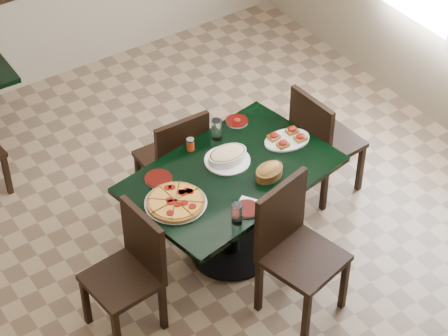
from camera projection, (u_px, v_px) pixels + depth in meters
floor at (210, 264)px, 6.17m from camera, size 5.50×5.50×0.00m
main_table at (231, 193)px, 5.89m from camera, size 1.52×1.12×0.75m
chair_far at (176, 157)px, 6.28m from camera, size 0.43×0.43×0.90m
chair_near at (293, 243)px, 5.56m from camera, size 0.55×0.55×0.98m
chair_right at (320, 138)px, 6.43m from camera, size 0.45×0.45×0.92m
chair_left at (132, 266)px, 5.47m from camera, size 0.46×0.46×0.89m
pepperoni_pizza at (176, 202)px, 5.53m from camera, size 0.40×0.40×0.04m
lasagna_casserole at (227, 156)px, 5.83m from camera, size 0.31×0.31×0.09m
bread_basket at (269, 171)px, 5.72m from camera, size 0.24×0.19×0.09m
bruschetta_platter at (287, 138)px, 6.01m from camera, size 0.36×0.27×0.05m
side_plate_near at (247, 209)px, 5.50m from camera, size 0.17×0.17×0.02m
side_plate_far_r at (237, 121)px, 6.19m from camera, size 0.16×0.16×0.03m
side_plate_far_l at (158, 179)px, 5.72m from camera, size 0.18×0.18×0.02m
napkin_setting at (248, 205)px, 5.53m from camera, size 0.19×0.19×0.01m
water_glass_a at (217, 129)px, 6.00m from camera, size 0.07×0.07×0.16m
water_glass_b at (237, 214)px, 5.37m from camera, size 0.07×0.07×0.15m
pepper_shaker at (190, 144)px, 5.93m from camera, size 0.05×0.05×0.09m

